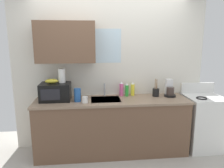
{
  "coord_description": "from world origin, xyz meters",
  "views": [
    {
      "loc": [
        -0.34,
        -3.26,
        1.84
      ],
      "look_at": [
        0.0,
        0.0,
        1.15
      ],
      "focal_mm": 34.56,
      "sensor_mm": 36.0,
      "label": 1
    }
  ],
  "objects_px": {
    "coffee_maker": "(169,90)",
    "utensil_crock": "(156,92)",
    "microwave": "(56,92)",
    "cereal_canister": "(77,95)",
    "mug_white": "(85,100)",
    "dish_soap_bottle_green": "(127,90)",
    "dish_soap_bottle_pink": "(121,89)",
    "dish_soap_bottle_yellow": "(133,89)",
    "banana_bunch": "(52,81)",
    "stove_range": "(203,122)",
    "paper_towel_roll": "(62,76)"
  },
  "relations": [
    {
      "from": "stove_range",
      "to": "coffee_maker",
      "type": "height_order",
      "value": "coffee_maker"
    },
    {
      "from": "dish_soap_bottle_green",
      "to": "mug_white",
      "type": "relative_size",
      "value": 2.33
    },
    {
      "from": "paper_towel_roll",
      "to": "coffee_maker",
      "type": "distance_m",
      "value": 1.77
    },
    {
      "from": "banana_bunch",
      "to": "mug_white",
      "type": "bearing_deg",
      "value": -20.58
    },
    {
      "from": "dish_soap_bottle_yellow",
      "to": "microwave",
      "type": "bearing_deg",
      "value": -172.37
    },
    {
      "from": "microwave",
      "to": "coffee_maker",
      "type": "bearing_deg",
      "value": 1.85
    },
    {
      "from": "stove_range",
      "to": "dish_soap_bottle_green",
      "type": "bearing_deg",
      "value": 172.14
    },
    {
      "from": "microwave",
      "to": "dish_soap_bottle_yellow",
      "type": "height_order",
      "value": "microwave"
    },
    {
      "from": "dish_soap_bottle_green",
      "to": "dish_soap_bottle_yellow",
      "type": "height_order",
      "value": "dish_soap_bottle_yellow"
    },
    {
      "from": "microwave",
      "to": "dish_soap_bottle_green",
      "type": "distance_m",
      "value": 1.15
    },
    {
      "from": "dish_soap_bottle_pink",
      "to": "dish_soap_bottle_yellow",
      "type": "bearing_deg",
      "value": 1.74
    },
    {
      "from": "microwave",
      "to": "dish_soap_bottle_green",
      "type": "bearing_deg",
      "value": 6.63
    },
    {
      "from": "dish_soap_bottle_green",
      "to": "dish_soap_bottle_yellow",
      "type": "bearing_deg",
      "value": 17.9
    },
    {
      "from": "coffee_maker",
      "to": "dish_soap_bottle_pink",
      "type": "bearing_deg",
      "value": 172.72
    },
    {
      "from": "cereal_canister",
      "to": "mug_white",
      "type": "bearing_deg",
      "value": -37.82
    },
    {
      "from": "paper_towel_roll",
      "to": "dish_soap_bottle_yellow",
      "type": "bearing_deg",
      "value": 5.75
    },
    {
      "from": "banana_bunch",
      "to": "dish_soap_bottle_yellow",
      "type": "bearing_deg",
      "value": 7.27
    },
    {
      "from": "paper_towel_roll",
      "to": "microwave",
      "type": "bearing_deg",
      "value": -152.83
    },
    {
      "from": "banana_bunch",
      "to": "utensil_crock",
      "type": "distance_m",
      "value": 1.69
    },
    {
      "from": "dish_soap_bottle_pink",
      "to": "utensil_crock",
      "type": "xyz_separation_m",
      "value": [
        0.56,
        -0.09,
        -0.04
      ]
    },
    {
      "from": "dish_soap_bottle_green",
      "to": "utensil_crock",
      "type": "relative_size",
      "value": 0.75
    },
    {
      "from": "stove_range",
      "to": "coffee_maker",
      "type": "distance_m",
      "value": 0.8
    },
    {
      "from": "microwave",
      "to": "mug_white",
      "type": "relative_size",
      "value": 4.84
    },
    {
      "from": "coffee_maker",
      "to": "cereal_canister",
      "type": "height_order",
      "value": "coffee_maker"
    },
    {
      "from": "microwave",
      "to": "mug_white",
      "type": "height_order",
      "value": "microwave"
    },
    {
      "from": "banana_bunch",
      "to": "cereal_canister",
      "type": "height_order",
      "value": "banana_bunch"
    },
    {
      "from": "dish_soap_bottle_green",
      "to": "banana_bunch",
      "type": "bearing_deg",
      "value": -173.71
    },
    {
      "from": "paper_towel_roll",
      "to": "cereal_canister",
      "type": "height_order",
      "value": "paper_towel_roll"
    },
    {
      "from": "banana_bunch",
      "to": "mug_white",
      "type": "distance_m",
      "value": 0.6
    },
    {
      "from": "coffee_maker",
      "to": "utensil_crock",
      "type": "distance_m",
      "value": 0.23
    },
    {
      "from": "paper_towel_roll",
      "to": "utensil_crock",
      "type": "height_order",
      "value": "paper_towel_roll"
    },
    {
      "from": "microwave",
      "to": "dish_soap_bottle_pink",
      "type": "relative_size",
      "value": 1.9
    },
    {
      "from": "dish_soap_bottle_pink",
      "to": "utensil_crock",
      "type": "bearing_deg",
      "value": -9.05
    },
    {
      "from": "stove_range",
      "to": "mug_white",
      "type": "bearing_deg",
      "value": -175.84
    },
    {
      "from": "cereal_canister",
      "to": "utensil_crock",
      "type": "distance_m",
      "value": 1.29
    },
    {
      "from": "microwave",
      "to": "utensil_crock",
      "type": "relative_size",
      "value": 1.55
    },
    {
      "from": "microwave",
      "to": "banana_bunch",
      "type": "height_order",
      "value": "banana_bunch"
    },
    {
      "from": "mug_white",
      "to": "utensil_crock",
      "type": "distance_m",
      "value": 1.19
    },
    {
      "from": "paper_towel_roll",
      "to": "mug_white",
      "type": "xyz_separation_m",
      "value": [
        0.36,
        -0.24,
        -0.33
      ]
    },
    {
      "from": "mug_white",
      "to": "utensil_crock",
      "type": "height_order",
      "value": "utensil_crock"
    },
    {
      "from": "coffee_maker",
      "to": "stove_range",
      "type": "bearing_deg",
      "value": -10.25
    },
    {
      "from": "dish_soap_bottle_pink",
      "to": "dish_soap_bottle_yellow",
      "type": "relative_size",
      "value": 1.05
    },
    {
      "from": "cereal_canister",
      "to": "utensil_crock",
      "type": "bearing_deg",
      "value": 7.55
    },
    {
      "from": "microwave",
      "to": "paper_towel_roll",
      "type": "height_order",
      "value": "paper_towel_roll"
    },
    {
      "from": "banana_bunch",
      "to": "microwave",
      "type": "bearing_deg",
      "value": -1.8
    },
    {
      "from": "banana_bunch",
      "to": "utensil_crock",
      "type": "xyz_separation_m",
      "value": [
        1.67,
        0.07,
        -0.23
      ]
    },
    {
      "from": "paper_towel_roll",
      "to": "coffee_maker",
      "type": "relative_size",
      "value": 0.79
    },
    {
      "from": "microwave",
      "to": "dish_soap_bottle_green",
      "type": "height_order",
      "value": "microwave"
    },
    {
      "from": "dish_soap_bottle_pink",
      "to": "dish_soap_bottle_yellow",
      "type": "distance_m",
      "value": 0.19
    },
    {
      "from": "coffee_maker",
      "to": "banana_bunch",
      "type": "bearing_deg",
      "value": -178.24
    }
  ]
}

